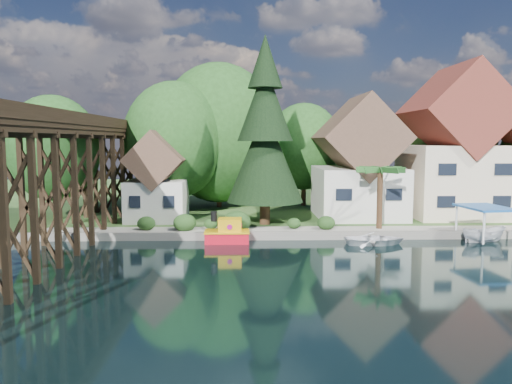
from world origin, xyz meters
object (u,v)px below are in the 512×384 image
trestle_bridge (59,172)px  shed (157,182)px  house_center (455,152)px  boat_canopy (484,227)px  house_left (358,166)px  boat_white_a (375,238)px  palm_tree (380,172)px  conifer (265,134)px  tugboat (228,233)px

trestle_bridge → shed: bearing=61.8°
house_center → boat_canopy: size_ratio=3.14×
house_left → boat_white_a: bearing=-95.6°
palm_tree → house_left: bearing=92.1°
shed → boat_white_a: size_ratio=1.82×
house_center → shed: house_center is taller
trestle_bridge → conifer: size_ratio=2.85×
palm_tree → boat_canopy: (6.99, -2.84, -3.90)m
house_left → palm_tree: house_left is taller
house_left → house_center: (9.00, 0.50, 1.28)m
boat_white_a → boat_canopy: (8.18, 0.49, 0.70)m
shed → tugboat: 10.27m
house_left → shed: house_left is taller
shed → boat_canopy: (25.23, -7.80, -2.68)m
trestle_bridge → palm_tree: trestle_bridge is taller
house_center → shed: size_ratio=1.77×
boat_white_a → boat_canopy: size_ratio=0.97×
palm_tree → boat_canopy: palm_tree is taller
house_center → conifer: size_ratio=0.90×
conifer → tugboat: (-2.95, -5.07, -7.24)m
trestle_bridge → boat_white_a: size_ratio=10.28×
trestle_bridge → boat_canopy: size_ratio=10.00×
palm_tree → tugboat: 12.86m
palm_tree → tugboat: palm_tree is taller
shed → palm_tree: 18.93m
shed → palm_tree: shed is taller
shed → tugboat: size_ratio=2.39×
trestle_bridge → house_left: bearing=25.2°
trestle_bridge → shed: 10.69m
trestle_bridge → house_center: size_ratio=3.18×
house_center → palm_tree: house_center is taller
house_center → tugboat: 23.38m
trestle_bridge → house_center: house_center is taller
palm_tree → boat_canopy: bearing=-22.1°
tugboat → trestle_bridge: bearing=-170.5°
tugboat → boat_canopy: boat_canopy is taller
house_center → trestle_bridge: bearing=-160.5°
palm_tree → boat_canopy: 8.50m
house_center → boat_white_a: (-9.96, -10.29, -5.97)m
shed → conifer: conifer is taller
house_left → tugboat: (-11.62, -8.92, -4.43)m
palm_tree → shed: bearing=164.8°
palm_tree → boat_white_a: bearing=-109.6°
trestle_bridge → boat_canopy: bearing=2.9°
house_left → shed: bearing=-175.2°
shed → boat_canopy: bearing=-17.2°
shed → boat_canopy: 26.54m
boat_canopy → palm_tree: bearing=157.9°
trestle_bridge → boat_white_a: 22.61m
conifer → boat_canopy: size_ratio=3.51×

